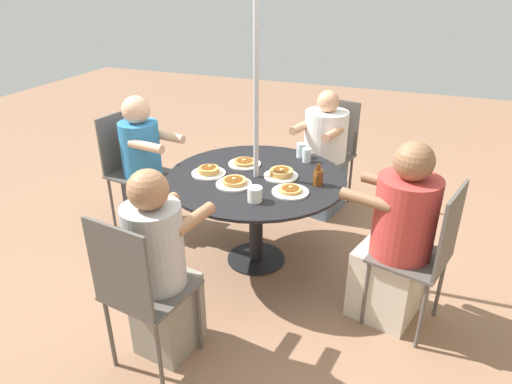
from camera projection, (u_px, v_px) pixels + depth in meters
The scene contains 20 objects.
ground_plane at pixel (256, 259), 3.53m from camera, with size 12.00×12.00×0.00m, color #8C664C.
patio_table at pixel (256, 191), 3.27m from camera, with size 1.27×1.27×0.70m.
umbrella_pole at pixel (256, 135), 3.09m from camera, with size 0.04×0.04×2.02m, color #ADADB2.
patio_chair_north at pixel (426, 251), 2.63m from camera, with size 0.50×0.50×0.97m.
diner_north at pixel (396, 243), 2.73m from camera, with size 0.47×0.56×1.19m.
patio_chair_east at pixel (332, 147), 4.19m from camera, with size 0.49×0.49×0.97m.
diner_east at pixel (323, 159), 4.08m from camera, with size 0.55×0.47×1.10m.
patio_chair_south at pixel (129, 163), 3.82m from camera, with size 0.46×0.46×0.97m.
diner_south at pixel (145, 170), 3.76m from camera, with size 0.38×0.52×1.15m.
patio_chair_west at pixel (138, 287), 2.33m from camera, with size 0.46×0.46×0.97m.
diner_west at pixel (161, 272), 2.48m from camera, with size 0.51×0.37×1.15m.
pancake_plate_a at pixel (234, 182), 3.09m from camera, with size 0.24×0.24×0.05m.
pancake_plate_b at pixel (281, 174), 3.21m from camera, with size 0.24×0.24×0.07m.
pancake_plate_c at pixel (209, 171), 3.25m from camera, with size 0.24×0.24×0.07m.
pancake_plate_d at pixel (245, 163), 3.41m from camera, with size 0.24×0.24×0.05m.
pancake_plate_e at pixel (290, 191), 2.98m from camera, with size 0.24×0.24×0.04m.
syrup_bottle at pixel (318, 177), 3.08m from camera, with size 0.09×0.07×0.15m.
coffee_cup at pixel (255, 194), 2.86m from camera, with size 0.10×0.10×0.09m.
drinking_glass_a at pixel (301, 150), 3.54m from camera, with size 0.07×0.07×0.11m, color silver.
drinking_glass_b at pixel (307, 155), 3.45m from camera, with size 0.07×0.07×0.11m, color silver.
Camera 1 is at (2.75, 1.05, 2.02)m, focal length 32.00 mm.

